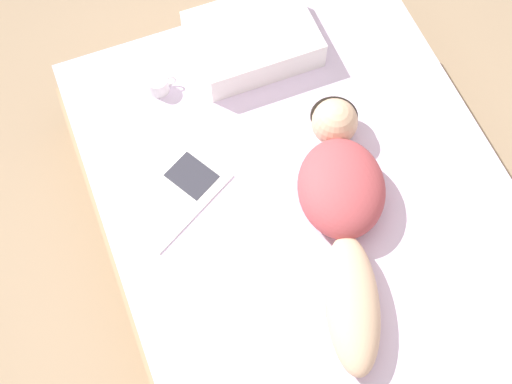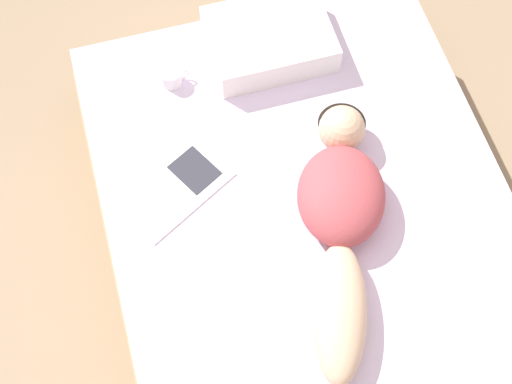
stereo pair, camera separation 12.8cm
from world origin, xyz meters
TOP-DOWN VIEW (x-y plane):
  - ground_plane at (0.00, 0.00)m, footprint 12.00×12.00m
  - bed at (0.00, 0.00)m, footprint 1.74×2.33m
  - person at (0.09, -0.04)m, footprint 0.59×1.20m
  - open_magazine at (-0.52, 0.30)m, footprint 0.54×0.46m
  - coffee_mug at (-0.41, 0.83)m, footprint 0.13×0.10m
  - pillow at (0.06, 0.88)m, footprint 0.55×0.42m

SIDE VIEW (x-z plane):
  - ground_plane at x=0.00m, z-range 0.00..0.00m
  - bed at x=0.00m, z-range 0.00..0.51m
  - open_magazine at x=-0.52m, z-range 0.52..0.53m
  - coffee_mug at x=-0.41m, z-range 0.52..0.60m
  - pillow at x=0.06m, z-range 0.52..0.66m
  - person at x=0.09m, z-range 0.51..0.72m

